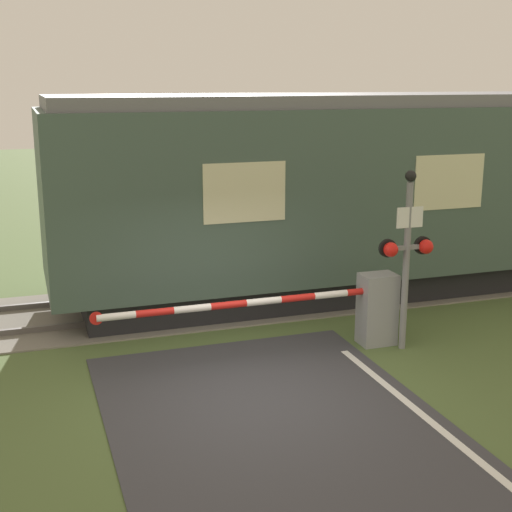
# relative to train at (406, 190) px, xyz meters

# --- Properties ---
(ground_plane) EXTENTS (80.00, 80.00, 0.00)m
(ground_plane) POSITION_rel_train_xyz_m (-4.87, -4.29, -2.11)
(ground_plane) COLOR #4C6033
(track_bed) EXTENTS (36.00, 3.20, 0.13)m
(track_bed) POSITION_rel_train_xyz_m (-4.87, 0.00, -2.08)
(track_bed) COLOR slate
(track_bed) RESTS_ON ground_plane
(train) EXTENTS (15.03, 3.21, 4.12)m
(train) POSITION_rel_train_xyz_m (0.00, 0.00, 0.00)
(train) COLOR black
(train) RESTS_ON ground_plane
(crossing_barrier) EXTENTS (5.08, 0.44, 1.23)m
(crossing_barrier) POSITION_rel_train_xyz_m (-2.60, -3.08, -1.44)
(crossing_barrier) COLOR gray
(crossing_barrier) RESTS_ON ground_plane
(signal_post) EXTENTS (0.95, 0.26, 3.00)m
(signal_post) POSITION_rel_train_xyz_m (-1.94, -3.43, -0.40)
(signal_post) COLOR gray
(signal_post) RESTS_ON ground_plane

